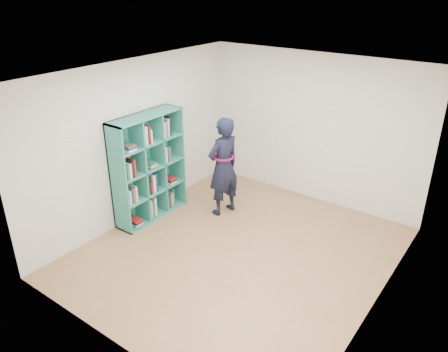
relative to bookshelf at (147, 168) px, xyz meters
The scene contains 9 objects.
floor 2.02m from the bookshelf, ahead, with size 4.50×4.50×0.00m, color #996F45.
ceiling 2.52m from the bookshelf, ahead, with size 4.50×4.50×0.00m, color white.
wall_left 0.47m from the bookshelf, 168.96° to the right, with size 0.02×4.50×2.60m, color silver.
wall_right 3.85m from the bookshelf, ahead, with size 0.02×4.50×2.60m, color silver.
wall_back 2.90m from the bookshelf, 50.51° to the left, with size 4.00×0.02×2.60m, color silver.
wall_front 2.96m from the bookshelf, 51.35° to the right, with size 4.00×0.02×2.60m, color silver.
bookshelf is the anchor object (origin of this frame).
person 1.24m from the bookshelf, 40.94° to the left, with size 0.53×0.69×1.69m.
smartphone 1.24m from the bookshelf, 49.45° to the left, with size 0.03×0.12×0.14m.
Camera 1 is at (3.02, -4.46, 3.71)m, focal length 35.00 mm.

